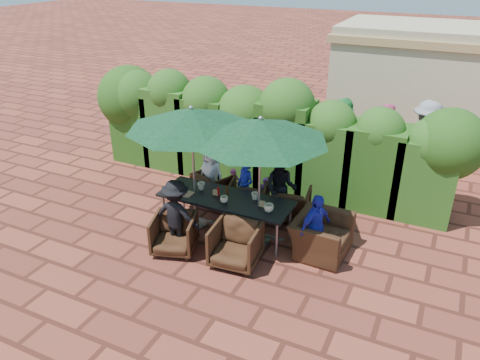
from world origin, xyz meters
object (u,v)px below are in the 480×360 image
at_px(umbrella_left, 191,119).
at_px(chair_near_right, 236,243).
at_px(chair_near_left, 174,232).
at_px(chair_far_left, 213,185).
at_px(chair_far_right, 292,202).
at_px(chair_far_mid, 249,196).
at_px(chair_end_right, 322,230).
at_px(umbrella_right, 260,130).
at_px(dining_table, 226,201).

bearing_deg(umbrella_left, chair_near_right, -32.72).
relative_size(chair_near_left, chair_near_right, 0.94).
distance_m(chair_far_left, chair_far_right, 1.79).
height_order(chair_far_mid, chair_near_right, chair_near_right).
distance_m(chair_near_left, chair_end_right, 2.65).
distance_m(umbrella_right, chair_far_left, 2.60).
bearing_deg(chair_far_right, chair_far_left, -7.23).
height_order(dining_table, chair_far_mid, chair_far_mid).
bearing_deg(chair_far_left, umbrella_right, 170.12).
height_order(umbrella_left, chair_end_right, umbrella_left).
xyz_separation_m(umbrella_left, chair_far_left, (-0.16, 1.02, -1.84)).
height_order(chair_far_right, chair_near_right, chair_near_right).
xyz_separation_m(chair_far_mid, chair_end_right, (1.77, -0.74, 0.07)).
height_order(umbrella_right, chair_end_right, umbrella_right).
xyz_separation_m(umbrella_right, chair_far_right, (0.27, 1.08, -1.85)).
bearing_deg(chair_end_right, chair_far_left, 73.76).
bearing_deg(chair_near_left, chair_far_left, 80.25).
height_order(umbrella_right, chair_far_right, umbrella_right).
relative_size(chair_far_mid, chair_near_left, 1.03).
bearing_deg(dining_table, chair_near_right, -53.58).
distance_m(dining_table, chair_far_mid, 0.90).
xyz_separation_m(umbrella_right, chair_end_right, (1.17, 0.13, -1.74)).
bearing_deg(chair_far_left, umbrella_left, 123.30).
relative_size(dining_table, umbrella_right, 1.04).
relative_size(umbrella_right, chair_far_left, 3.33).
xyz_separation_m(dining_table, chair_near_left, (-0.55, -0.97, -0.29)).
xyz_separation_m(dining_table, chair_end_right, (1.86, 0.11, -0.21)).
xyz_separation_m(chair_far_left, chair_near_right, (1.45, -1.85, 0.04)).
distance_m(chair_far_left, chair_far_mid, 0.93).
distance_m(chair_near_left, chair_near_right, 1.18).
bearing_deg(chair_far_mid, chair_end_right, 143.26).
relative_size(umbrella_right, chair_far_right, 3.41).
distance_m(umbrella_right, chair_near_right, 1.98).
height_order(umbrella_left, chair_near_left, umbrella_left).
bearing_deg(chair_end_right, chair_far_mid, 69.51).
distance_m(chair_far_mid, chair_near_right, 1.77).
height_order(chair_far_mid, chair_end_right, chair_end_right).
height_order(dining_table, umbrella_right, umbrella_right).
bearing_deg(umbrella_right, chair_far_right, 76.24).
bearing_deg(chair_end_right, dining_table, 95.71).
distance_m(chair_far_right, chair_near_right, 1.93).
bearing_deg(chair_far_left, chair_far_right, -154.03).
bearing_deg(chair_end_right, chair_near_left, 116.46).
xyz_separation_m(chair_far_right, chair_near_left, (-1.51, -2.03, 0.02)).
bearing_deg(chair_far_left, dining_table, 153.62).
height_order(umbrella_right, chair_far_left, umbrella_right).
bearing_deg(chair_near_right, chair_near_left, -178.86).
xyz_separation_m(dining_table, chair_far_mid, (0.09, 0.85, -0.28)).
bearing_deg(chair_near_left, chair_near_right, -11.07).
height_order(umbrella_right, chair_far_mid, umbrella_right).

